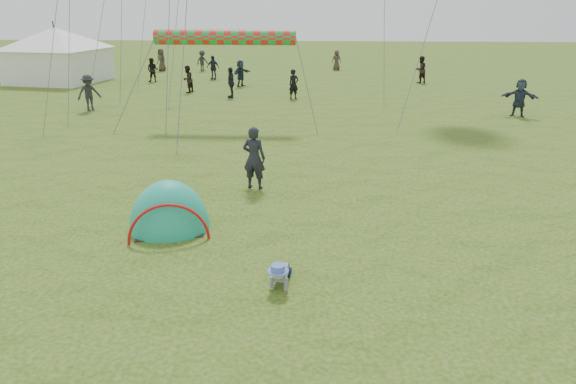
# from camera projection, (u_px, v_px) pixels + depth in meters

# --- Properties ---
(ground) EXTENTS (140.00, 140.00, 0.00)m
(ground) POSITION_uv_depth(u_px,v_px,m) (232.00, 277.00, 10.17)
(ground) COLOR #254408
(crawling_toddler) EXTENTS (0.59, 0.79, 0.57)m
(crawling_toddler) POSITION_uv_depth(u_px,v_px,m) (280.00, 272.00, 9.75)
(crawling_toddler) COLOR black
(crawling_toddler) RESTS_ON ground
(popup_tent) EXTENTS (2.21, 1.96, 2.45)m
(popup_tent) POSITION_uv_depth(u_px,v_px,m) (170.00, 229.00, 12.32)
(popup_tent) COLOR teal
(popup_tent) RESTS_ON ground
(standing_adult) EXTENTS (0.75, 0.57, 1.83)m
(standing_adult) POSITION_uv_depth(u_px,v_px,m) (254.00, 158.00, 14.76)
(standing_adult) COLOR black
(standing_adult) RESTS_ON ground
(event_marquee) EXTENTS (6.47, 6.47, 3.90)m
(event_marquee) POSITION_uv_depth(u_px,v_px,m) (57.00, 53.00, 35.14)
(event_marquee) COLOR white
(event_marquee) RESTS_ON ground
(crowd_person_0) EXTENTS (0.65, 0.50, 1.60)m
(crowd_person_0) POSITION_uv_depth(u_px,v_px,m) (73.00, 62.00, 40.62)
(crowd_person_0) COLOR black
(crowd_person_0) RESTS_ON ground
(crowd_person_1) EXTENTS (1.10, 1.03, 1.80)m
(crowd_person_1) POSITION_uv_depth(u_px,v_px,m) (421.00, 70.00, 34.92)
(crowd_person_1) COLOR black
(crowd_person_1) RESTS_ON ground
(crowd_person_2) EXTENTS (1.05, 0.69, 1.66)m
(crowd_person_2) POSITION_uv_depth(u_px,v_px,m) (213.00, 68.00, 36.64)
(crowd_person_2) COLOR #1D2533
(crowd_person_2) RESTS_ON ground
(crowd_person_3) EXTENTS (1.14, 1.18, 1.62)m
(crowd_person_3) POSITION_uv_depth(u_px,v_px,m) (202.00, 61.00, 41.28)
(crowd_person_3) COLOR #27282D
(crowd_person_3) RESTS_ON ground
(crowd_person_4) EXTENTS (0.87, 0.68, 1.58)m
(crowd_person_4) POSITION_uv_depth(u_px,v_px,m) (337.00, 60.00, 41.94)
(crowd_person_4) COLOR #40302D
(crowd_person_4) RESTS_ON ground
(crowd_person_5) EXTENTS (1.25, 1.61, 1.70)m
(crowd_person_5) POSITION_uv_depth(u_px,v_px,m) (241.00, 73.00, 33.44)
(crowd_person_5) COLOR #202B39
(crowd_person_5) RESTS_ON ground
(crowd_person_6) EXTENTS (0.66, 0.45, 1.79)m
(crowd_person_6) POSITION_uv_depth(u_px,v_px,m) (37.00, 59.00, 42.08)
(crowd_person_6) COLOR black
(crowd_person_6) RESTS_ON ground
(crowd_person_7) EXTENTS (0.84, 0.95, 1.62)m
(crowd_person_7) POSITION_uv_depth(u_px,v_px,m) (188.00, 79.00, 31.11)
(crowd_person_7) COLOR black
(crowd_person_7) RESTS_ON ground
(crowd_person_8) EXTENTS (0.68, 1.09, 1.73)m
(crowd_person_8) POSITION_uv_depth(u_px,v_px,m) (231.00, 83.00, 29.39)
(crowd_person_8) COLOR #1C212D
(crowd_person_8) RESTS_ON ground
(crowd_person_9) EXTENTS (1.32, 1.26, 1.80)m
(crowd_person_9) POSITION_uv_depth(u_px,v_px,m) (89.00, 93.00, 25.78)
(crowd_person_9) COLOR #26272B
(crowd_person_9) RESTS_ON ground
(crowd_person_10) EXTENTS (1.03, 0.93, 1.77)m
(crowd_person_10) POSITION_uv_depth(u_px,v_px,m) (161.00, 60.00, 41.27)
(crowd_person_10) COLOR #3C3328
(crowd_person_10) RESTS_ON ground
(crowd_person_11) EXTENTS (1.73, 1.14, 1.78)m
(crowd_person_11) POSITION_uv_depth(u_px,v_px,m) (520.00, 98.00, 24.45)
(crowd_person_11) COLOR #2A3549
(crowd_person_11) RESTS_ON ground
(crowd_person_12) EXTENTS (0.72, 0.66, 1.66)m
(crowd_person_12) POSITION_uv_depth(u_px,v_px,m) (294.00, 84.00, 28.97)
(crowd_person_12) COLOR black
(crowd_person_12) RESTS_ON ground
(crowd_person_13) EXTENTS (0.82, 0.65, 1.63)m
(crowd_person_13) POSITION_uv_depth(u_px,v_px,m) (153.00, 70.00, 35.38)
(crowd_person_13) COLOR black
(crowd_person_13) RESTS_ON ground
(rainbow_tube_kite) EXTENTS (5.99, 0.64, 0.64)m
(rainbow_tube_kite) POSITION_uv_depth(u_px,v_px,m) (225.00, 37.00, 21.63)
(rainbow_tube_kite) COLOR red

